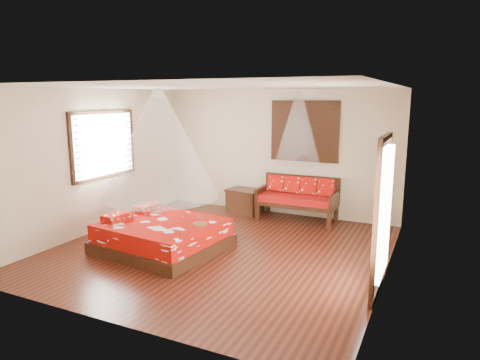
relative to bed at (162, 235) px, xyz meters
The scene contains 10 objects.
room 1.54m from the bed, 23.52° to the left, with size 5.54×5.54×2.84m.
bed is the anchor object (origin of this frame).
daybed 3.22m from the bed, 60.33° to the left, with size 1.69×0.75×0.94m.
storage_chest 2.87m from the bed, 84.18° to the left, with size 0.87×0.69×0.54m.
shutter_panel 3.87m from the bed, 63.08° to the left, with size 1.52×0.06×1.32m.
window_left 2.37m from the bed, 161.03° to the left, with size 0.10×1.74×1.34m.
glazed_door 3.75m from the bed, ahead, with size 0.08×1.02×2.16m.
wine_tray 0.77m from the bed, 10.34° to the left, with size 0.24×0.24×0.20m.
mosquito_net_main 1.60m from the bed, ahead, with size 1.99×1.99×1.80m, color white.
mosquito_net_daybed 3.56m from the bed, 59.17° to the left, with size 0.95×0.95×1.50m, color white.
Camera 1 is at (3.37, -6.30, 2.63)m, focal length 32.00 mm.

